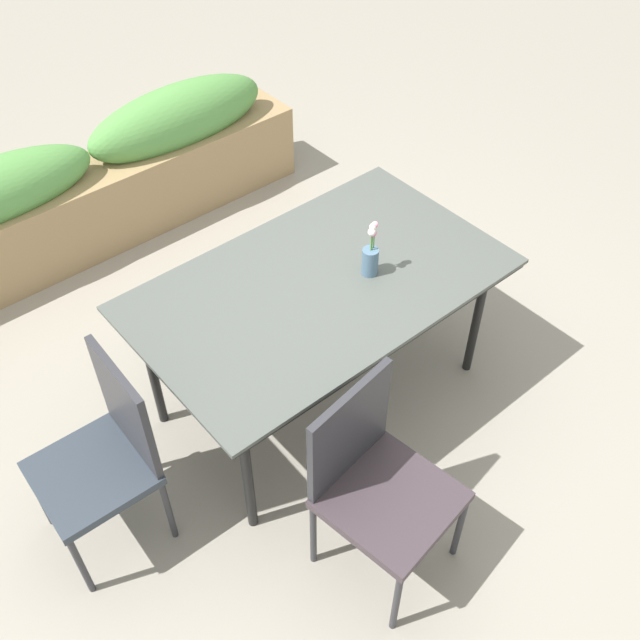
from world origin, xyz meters
name	(u,v)px	position (x,y,z in m)	size (l,w,h in m)	color
ground_plane	(306,390)	(0.00, 0.00, 0.00)	(12.00, 12.00, 0.00)	gray
dining_table	(320,291)	(0.05, -0.06, 0.72)	(1.66, 1.00, 0.77)	#4C514C
chair_near_left	(375,477)	(-0.34, -0.84, 0.52)	(0.52, 0.52, 0.92)	#3C3137
chair_end_left	(106,451)	(-1.07, -0.06, 0.52)	(0.45, 0.45, 0.93)	#2F3742
flower_vase	(370,257)	(0.26, -0.15, 0.86)	(0.07, 0.07, 0.27)	slate
planter_box	(99,184)	(-0.13, 1.80, 0.39)	(2.71, 0.42, 0.82)	#9E7F56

